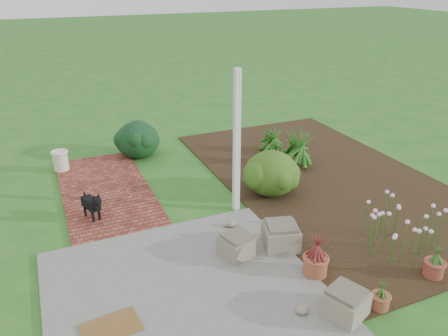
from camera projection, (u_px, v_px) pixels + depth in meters
name	position (u px, v px, depth m)	size (l,w,h in m)	color
ground	(223.00, 215.00, 7.56)	(80.00, 80.00, 0.00)	#24651F
concrete_patio	(188.00, 297.00, 5.63)	(3.50, 3.50, 0.04)	slate
brick_path	(106.00, 190.00, 8.40)	(1.60, 3.50, 0.04)	maroon
garden_bed	(325.00, 178.00, 8.89)	(4.00, 7.00, 0.03)	black
veranda_post	(237.00, 144.00, 7.24)	(0.10, 0.10, 2.50)	white
stone_trough_near	(345.00, 304.00, 5.26)	(0.46, 0.46, 0.30)	gray
stone_trough_mid	(281.00, 237.00, 6.57)	(0.51, 0.51, 0.34)	#756E5A
stone_trough_far	(237.00, 246.00, 6.39)	(0.43, 0.43, 0.29)	#767359
coir_doormat	(111.00, 327.00, 5.10)	(0.67, 0.43, 0.02)	brown
black_dog	(92.00, 203.00, 7.27)	(0.30, 0.55, 0.49)	black
cream_ceramic_urn	(61.00, 161.00, 9.14)	(0.31, 0.31, 0.41)	beige
evergreen_shrub	(272.00, 172.00, 8.11)	(1.00, 1.00, 0.85)	#18380B
agapanthus_clump_back	(297.00, 143.00, 9.31)	(1.08, 1.08, 0.97)	#13400C
agapanthus_clump_front	(271.00, 136.00, 10.06)	(0.84, 0.84, 0.75)	#0A360B
pink_flower_patch	(402.00, 228.00, 6.45)	(1.15, 1.15, 0.73)	#113D0F
terracotta_pot_bronze	(315.00, 265.00, 6.00)	(0.33, 0.33, 0.27)	#985133
terracotta_pot_small_left	(434.00, 268.00, 5.97)	(0.27, 0.27, 0.22)	#963E33
terracotta_pot_small_right	(380.00, 301.00, 5.40)	(0.23, 0.23, 0.19)	#984B33
purple_flowering_bush	(137.00, 139.00, 9.84)	(0.98, 0.98, 0.83)	black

